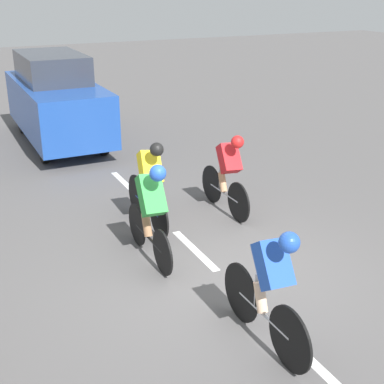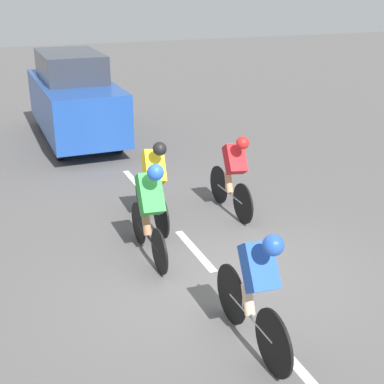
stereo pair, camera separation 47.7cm
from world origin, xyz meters
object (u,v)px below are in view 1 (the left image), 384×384
(cyclist_blue, at_px, (270,285))
(support_car, at_px, (56,99))
(cyclist_yellow, at_px, (149,183))
(cyclist_red, at_px, (228,172))
(cyclist_green, at_px, (151,209))

(cyclist_blue, distance_m, support_car, 9.08)
(cyclist_blue, bearing_deg, support_car, -88.62)
(cyclist_yellow, bearing_deg, cyclist_red, 179.02)
(cyclist_green, xyz_separation_m, cyclist_blue, (-0.41, 2.36, -0.04))
(cyclist_green, distance_m, cyclist_blue, 2.40)
(cyclist_red, distance_m, support_car, 5.91)
(cyclist_green, height_order, cyclist_blue, cyclist_green)
(cyclist_green, distance_m, support_car, 6.72)
(cyclist_blue, relative_size, support_car, 0.37)
(cyclist_yellow, bearing_deg, support_car, -87.99)
(cyclist_yellow, distance_m, support_car, 5.66)
(cyclist_green, height_order, cyclist_red, cyclist_green)
(cyclist_red, height_order, support_car, support_car)
(cyclist_blue, xyz_separation_m, support_car, (0.22, -9.07, 0.32))
(cyclist_red, relative_size, support_car, 0.36)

